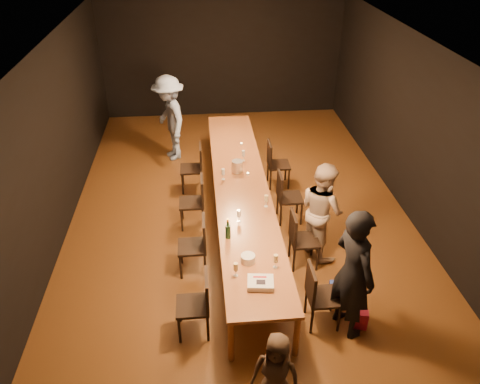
{
  "coord_description": "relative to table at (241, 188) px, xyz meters",
  "views": [
    {
      "loc": [
        -0.65,
        -6.71,
        4.82
      ],
      "look_at": [
        -0.08,
        -0.61,
        1.0
      ],
      "focal_mm": 35.0,
      "sensor_mm": 36.0,
      "label": 1
    }
  ],
  "objects": [
    {
      "name": "ground",
      "position": [
        0.0,
        0.0,
        -0.7
      ],
      "size": [
        10.0,
        10.0,
        0.0
      ],
      "primitive_type": "plane",
      "color": "#402510",
      "rests_on": "ground"
    },
    {
      "name": "room_shell",
      "position": [
        0.0,
        0.0,
        1.38
      ],
      "size": [
        6.04,
        10.04,
        3.02
      ],
      "color": "black",
      "rests_on": "ground"
    },
    {
      "name": "table",
      "position": [
        0.0,
        0.0,
        0.0
      ],
      "size": [
        0.9,
        6.0,
        0.75
      ],
      "color": "brown",
      "rests_on": "ground"
    },
    {
      "name": "chair_right_0",
      "position": [
        0.85,
        -2.4,
        -0.24
      ],
      "size": [
        0.42,
        0.42,
        0.93
      ],
      "primitive_type": null,
      "rotation": [
        0.0,
        0.0,
        -1.57
      ],
      "color": "black",
      "rests_on": "ground"
    },
    {
      "name": "chair_right_1",
      "position": [
        0.85,
        -1.2,
        -0.24
      ],
      "size": [
        0.42,
        0.42,
        0.93
      ],
      "primitive_type": null,
      "rotation": [
        0.0,
        0.0,
        -1.57
      ],
      "color": "black",
      "rests_on": "ground"
    },
    {
      "name": "chair_right_2",
      "position": [
        0.85,
        0.0,
        -0.24
      ],
      "size": [
        0.42,
        0.42,
        0.93
      ],
      "primitive_type": null,
      "rotation": [
        0.0,
        0.0,
        -1.57
      ],
      "color": "black",
      "rests_on": "ground"
    },
    {
      "name": "chair_right_3",
      "position": [
        0.85,
        1.2,
        -0.24
      ],
      "size": [
        0.42,
        0.42,
        0.93
      ],
      "primitive_type": null,
      "rotation": [
        0.0,
        0.0,
        -1.57
      ],
      "color": "black",
      "rests_on": "ground"
    },
    {
      "name": "chair_left_0",
      "position": [
        -0.85,
        -2.4,
        -0.24
      ],
      "size": [
        0.42,
        0.42,
        0.93
      ],
      "primitive_type": null,
      "rotation": [
        0.0,
        0.0,
        1.57
      ],
      "color": "black",
      "rests_on": "ground"
    },
    {
      "name": "chair_left_1",
      "position": [
        -0.85,
        -1.2,
        -0.24
      ],
      "size": [
        0.42,
        0.42,
        0.93
      ],
      "primitive_type": null,
      "rotation": [
        0.0,
        0.0,
        1.57
      ],
      "color": "black",
      "rests_on": "ground"
    },
    {
      "name": "chair_left_2",
      "position": [
        -0.85,
        0.0,
        -0.24
      ],
      "size": [
        0.42,
        0.42,
        0.93
      ],
      "primitive_type": null,
      "rotation": [
        0.0,
        0.0,
        1.57
      ],
      "color": "black",
      "rests_on": "ground"
    },
    {
      "name": "chair_left_3",
      "position": [
        -0.85,
        1.2,
        -0.24
      ],
      "size": [
        0.42,
        0.42,
        0.93
      ],
      "primitive_type": null,
      "rotation": [
        0.0,
        0.0,
        1.57
      ],
      "color": "black",
      "rests_on": "ground"
    },
    {
      "name": "woman_birthday",
      "position": [
        1.15,
        -2.5,
        0.22
      ],
      "size": [
        0.66,
        0.79,
        1.85
      ],
      "primitive_type": "imported",
      "rotation": [
        0.0,
        0.0,
        1.95
      ],
      "color": "black",
      "rests_on": "ground"
    },
    {
      "name": "woman_tan",
      "position": [
        1.16,
        -0.91,
        0.09
      ],
      "size": [
        0.85,
        0.94,
        1.59
      ],
      "primitive_type": "imported",
      "rotation": [
        0.0,
        0.0,
        1.95
      ],
      "color": "beige",
      "rests_on": "ground"
    },
    {
      "name": "man_blue",
      "position": [
        -1.27,
        2.6,
        0.22
      ],
      "size": [
        1.03,
        1.34,
        1.84
      ],
      "primitive_type": "imported",
      "rotation": [
        0.0,
        0.0,
        -1.24
      ],
      "color": "#839BCB",
      "rests_on": "ground"
    },
    {
      "name": "child",
      "position": [
        0.04,
        -3.55,
        -0.16
      ],
      "size": [
        0.62,
        0.52,
        1.07
      ],
      "primitive_type": "imported",
      "rotation": [
        0.0,
        0.0,
        -0.4
      ],
      "color": "#423025",
      "rests_on": "ground"
    },
    {
      "name": "gift_bag_red",
      "position": [
        1.32,
        -2.53,
        -0.57
      ],
      "size": [
        0.25,
        0.18,
        0.27
      ],
      "primitive_type": "cube",
      "rotation": [
        0.0,
        0.0,
        -0.27
      ],
      "color": "#D72048",
      "rests_on": "ground"
    },
    {
      "name": "gift_bag_blue",
      "position": [
        1.17,
        -2.07,
        -0.53
      ],
      "size": [
        0.29,
        0.21,
        0.33
      ],
      "primitive_type": "cube",
      "rotation": [
        0.0,
        0.0,
        -0.11
      ],
      "color": "#233798",
      "rests_on": "ground"
    },
    {
      "name": "birthday_cake",
      "position": [
        0.01,
        -2.42,
        0.09
      ],
      "size": [
        0.35,
        0.3,
        0.08
      ],
      "rotation": [
        0.0,
        0.0,
        -0.12
      ],
      "color": "white",
      "rests_on": "table"
    },
    {
      "name": "plate_stack",
      "position": [
        -0.1,
        -1.96,
        0.1
      ],
      "size": [
        0.25,
        0.25,
        0.11
      ],
      "primitive_type": "cylinder",
      "rotation": [
        0.0,
        0.0,
        -0.35
      ],
      "color": "white",
      "rests_on": "table"
    },
    {
      "name": "champagne_bottle",
      "position": [
        -0.32,
        -1.42,
        0.21
      ],
      "size": [
        0.08,
        0.08,
        0.32
      ],
      "primitive_type": null,
      "rotation": [
        0.0,
        0.0,
        -0.09
      ],
      "color": "black",
      "rests_on": "table"
    },
    {
      "name": "ice_bucket",
      "position": [
        -0.02,
        0.47,
        0.16
      ],
      "size": [
        0.23,
        0.23,
        0.21
      ],
      "primitive_type": "cylinder",
      "rotation": [
        0.0,
        0.0,
        -0.23
      ],
      "color": "#BBBABF",
      "rests_on": "table"
    },
    {
      "name": "wineglass_0",
      "position": [
        -0.28,
        -2.22,
        0.15
      ],
      "size": [
        0.06,
        0.06,
        0.21
      ],
      "primitive_type": null,
      "color": "beige",
      "rests_on": "table"
    },
    {
      "name": "wineglass_1",
      "position": [
        0.25,
        -2.11,
        0.15
      ],
      "size": [
        0.06,
        0.06,
        0.21
      ],
      "primitive_type": null,
      "color": "beige",
      "rests_on": "table"
    },
    {
      "name": "wineglass_2",
      "position": [
        -0.13,
        -1.04,
        0.15
      ],
      "size": [
        0.06,
        0.06,
        0.21
      ],
      "primitive_type": null,
      "color": "silver",
      "rests_on": "table"
    },
    {
      "name": "wineglass_3",
      "position": [
        0.33,
        -0.67,
        0.15
      ],
      "size": [
        0.06,
        0.06,
        0.21
      ],
      "primitive_type": null,
      "color": "beige",
      "rests_on": "table"
    },
    {
      "name": "wineglass_4",
      "position": [
        -0.29,
        0.23,
        0.15
      ],
      "size": [
        0.06,
        0.06,
        0.21
      ],
      "primitive_type": null,
      "color": "silver",
      "rests_on": "table"
    },
    {
      "name": "wineglass_5",
      "position": [
        0.12,
        0.87,
        0.15
      ],
      "size": [
        0.06,
        0.06,
        0.21
      ],
      "primitive_type": null,
      "color": "silver",
      "rests_on": "table"
    },
    {
      "name": "tealight_near",
      "position": [
        0.15,
        -2.28,
        0.06
      ],
      "size": [
        0.05,
        0.05,
        0.03
      ],
      "primitive_type": "cylinder",
      "color": "#B2B7B2",
      "rests_on": "table"
    },
    {
      "name": "tealight_mid",
      "position": [
        0.15,
        0.35,
        0.06
      ],
      "size": [
        0.05,
        0.05,
        0.03
      ],
      "primitive_type": "cylinder",
      "color": "#B2B7B2",
      "rests_on": "table"
    },
    {
      "name": "tealight_far",
      "position": [
        0.15,
        1.55,
        0.06
      ],
      "size": [
        0.05,
        0.05,
        0.03
      ],
      "primitive_type": "cylinder",
      "color": "#B2B7B2",
      "rests_on": "table"
    }
  ]
}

